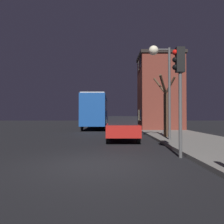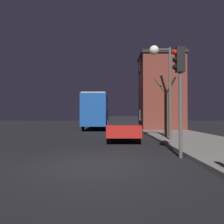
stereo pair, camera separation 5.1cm
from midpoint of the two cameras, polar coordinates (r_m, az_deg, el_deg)
The scene contains 9 objects.
ground_plane at distance 6.91m, azimuth -4.58°, elevation -13.55°, with size 120.00×120.00×0.00m, color black.
brick_building at distance 23.08m, azimuth 12.52°, elevation 5.21°, with size 4.40×4.10×7.61m.
streetlamp at distance 12.98m, azimuth 12.44°, elevation 11.54°, with size 1.24×0.55×5.35m.
traffic_light at distance 8.29m, azimuth 17.19°, elevation 8.48°, with size 0.43×0.24×3.97m.
bare_tree at distance 14.35m, azimuth 13.84°, elevation 1.28°, with size 1.12×1.93×3.92m.
bus at distance 25.08m, azimuth -4.16°, elevation 0.71°, with size 2.47×9.35×3.78m.
car_near_lane at distance 13.05m, azimuth 2.70°, elevation -4.11°, with size 1.84×3.94×1.48m.
car_mid_lane at distance 22.47m, azimuth 1.86°, elevation -2.86°, with size 1.87×4.56×1.42m.
car_far_lane at distance 32.56m, azimuth 1.48°, elevation -2.26°, with size 1.80×4.63×1.46m.
Camera 1 is at (0.53, -6.72, 1.51)m, focal length 35.00 mm.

